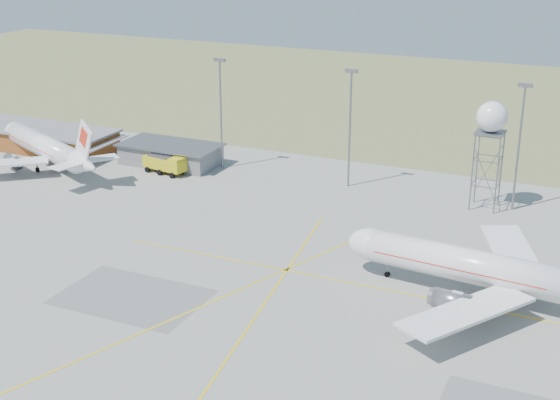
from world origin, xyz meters
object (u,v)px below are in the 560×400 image
at_px(airliner_far, 47,148).
at_px(baggage_tug, 82,159).
at_px(airliner_main, 484,270).
at_px(fire_truck, 166,165).
at_px(radar_tower, 489,149).

xyz_separation_m(airliner_far, baggage_tug, (3.90, 5.05, -3.08)).
bearing_deg(airliner_main, airliner_far, -7.98).
bearing_deg(airliner_main, fire_truck, -17.34).
xyz_separation_m(radar_tower, fire_truck, (-56.40, -6.17, -8.20)).
height_order(airliner_far, baggage_tug, airliner_far).
bearing_deg(airliner_far, baggage_tug, -102.58).
xyz_separation_m(airliner_far, fire_truck, (22.08, 6.01, -2.13)).
height_order(airliner_far, radar_tower, radar_tower).
bearing_deg(baggage_tug, airliner_main, -17.20).
bearing_deg(fire_truck, airliner_far, -154.71).
xyz_separation_m(airliner_main, fire_truck, (-62.31, 26.26, -2.33)).
bearing_deg(airliner_main, baggage_tug, -11.93).
xyz_separation_m(airliner_main, airliner_far, (-84.39, 20.25, -0.20)).
bearing_deg(fire_truck, airliner_main, -12.80).
relative_size(airliner_main, baggage_tug, 16.19).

